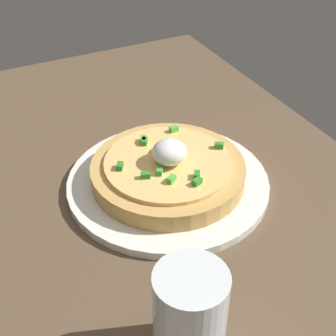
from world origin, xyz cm
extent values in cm
cube|color=brown|center=(0.00, 0.00, 1.54)|extent=(101.63, 68.09, 3.08)
cylinder|color=white|center=(2.02, -4.35, 3.68)|extent=(28.80, 28.80, 1.20)
cylinder|color=tan|center=(2.02, -4.35, 5.61)|extent=(21.79, 21.79, 2.66)
cylinder|color=#F2C26E|center=(2.02, -4.35, 7.23)|extent=(17.92, 17.92, 0.57)
ellipsoid|color=white|center=(1.75, -4.45, 9.17)|extent=(4.81, 4.81, 3.32)
cube|color=#54B842|center=(8.47, -8.55, 7.91)|extent=(0.88, 1.33, 0.80)
cube|color=green|center=(7.91, -3.21, 7.91)|extent=(1.51, 1.36, 0.80)
cube|color=#36882B|center=(4.68, -3.96, 7.91)|extent=(1.43, 1.50, 0.80)
cube|color=#36862B|center=(1.65, -12.35, 7.91)|extent=(1.36, 1.51, 0.80)
cube|color=#308429|center=(-2.99, -6.15, 7.91)|extent=(1.51, 1.34, 0.80)
cube|color=green|center=(7.37, -3.21, 7.91)|extent=(1.51, 1.39, 0.80)
cube|color=green|center=(-2.24, -2.73, 7.91)|extent=(1.34, 1.51, 0.80)
cube|color=green|center=(-0.09, -2.09, 7.91)|extent=(1.50, 1.41, 0.80)
cube|color=#318831|center=(0.37, 0.29, 7.91)|extent=(1.20, 1.48, 0.80)
cube|color=#2F8233|center=(3.40, 2.25, 7.91)|extent=(1.51, 1.37, 0.80)
cube|color=green|center=(4.24, -6.10, 7.91)|extent=(1.42, 1.05, 0.80)
cube|color=#348B2B|center=(-4.22, -5.49, 7.91)|extent=(1.19, 1.48, 0.80)
cylinder|color=silver|center=(-22.42, 5.51, 8.61)|extent=(7.09, 7.09, 11.06)
cylinder|color=#C17E2F|center=(-22.42, 5.51, 6.62)|extent=(6.24, 6.24, 6.28)
camera|label=1|loc=(-46.64, 19.86, 47.47)|focal=51.96mm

